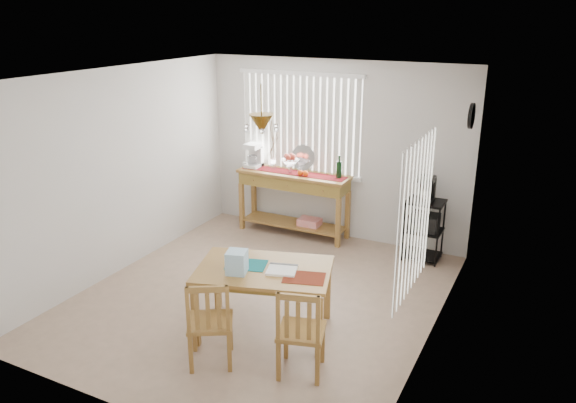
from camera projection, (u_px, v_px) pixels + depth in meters
The scene contains 10 objects.
ground at pixel (260, 297), 6.69m from camera, with size 4.00×4.50×0.01m, color tan.
room_shell at pixel (258, 159), 6.15m from camera, with size 4.20×4.70×2.70m.
sideboard at pixel (294, 188), 8.36m from camera, with size 1.71×0.48×0.96m.
sideboard_items at pixel (277, 160), 8.37m from camera, with size 1.62×0.41×0.74m.
wire_cart at pixel (424, 224), 7.55m from camera, with size 0.49×0.40×0.84m.
cart_items at pixel (427, 189), 7.40m from camera, with size 0.20×0.24×0.35m.
dining_table at pixel (264, 276), 5.78m from camera, with size 1.56×1.24×0.73m.
table_items at pixel (248, 264), 5.63m from camera, with size 1.14×0.52×0.23m.
chair_left at pixel (210, 323), 5.29m from camera, with size 0.57×0.57×0.91m.
chair_right at pixel (301, 332), 5.14m from camera, with size 0.52×0.52×0.91m.
Camera 1 is at (2.98, -5.17, 3.24)m, focal length 35.00 mm.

